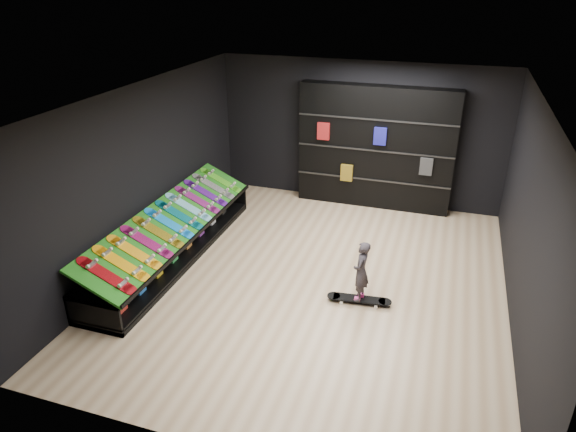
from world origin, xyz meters
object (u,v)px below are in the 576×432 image
(display_rack, at_px, (174,244))
(child, at_px, (360,282))
(floor_skateboard, at_px, (359,301))
(back_shelving, at_px, (375,148))

(display_rack, xyz_separation_m, child, (3.39, -0.41, 0.13))
(floor_skateboard, distance_m, child, 0.33)
(floor_skateboard, xyz_separation_m, child, (0.00, 0.00, 0.33))
(back_shelving, distance_m, floor_skateboard, 3.96)
(back_shelving, relative_size, floor_skateboard, 3.26)
(display_rack, xyz_separation_m, back_shelving, (2.94, 3.32, 1.03))
(display_rack, height_order, child, child)
(display_rack, distance_m, floor_skateboard, 3.42)
(floor_skateboard, bearing_deg, child, 0.00)
(back_shelving, bearing_deg, floor_skateboard, -83.17)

